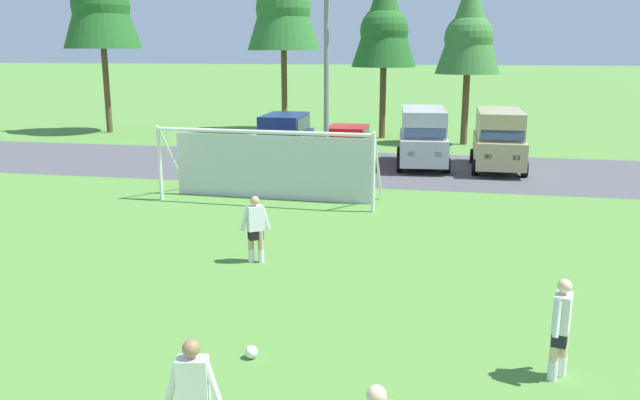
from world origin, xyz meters
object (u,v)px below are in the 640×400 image
object	(u,v)px
parked_car_slot_left	(347,145)
parked_car_slot_center	(499,138)
player_midfield_center	(561,329)
parked_car_slot_center_left	(423,136)
player_defender_far	(256,229)
parked_car_slot_far_left	(284,138)
soccer_ball	(251,352)
soccer_goal	(270,163)
street_lamp	(331,74)

from	to	relation	value
parked_car_slot_left	parked_car_slot_center	bearing A→B (deg)	2.03
player_midfield_center	parked_car_slot_center_left	distance (m)	18.82
player_midfield_center	player_defender_far	bearing A→B (deg)	144.36
parked_car_slot_far_left	parked_car_slot_left	size ratio (longest dim) A/B	1.09
soccer_ball	parked_car_slot_left	xyz separation A→B (m)	(-1.33, 18.53, 0.77)
soccer_goal	player_defender_far	distance (m)	6.58
parked_car_slot_center_left	parked_car_slot_center	bearing A→B (deg)	-2.38
soccer_ball	parked_car_slot_center	world-z (taller)	parked_car_slot_center
player_midfield_center	parked_car_slot_center_left	xyz separation A→B (m)	(-2.93, 18.58, 0.52)
parked_car_slot_center_left	street_lamp	bearing A→B (deg)	-117.09
parked_car_slot_center	parked_car_slot_left	bearing A→B (deg)	-177.97
parked_car_slot_left	parked_car_slot_center	world-z (taller)	parked_car_slot_center
player_midfield_center	parked_car_slot_center	xyz separation A→B (m)	(0.27, 18.45, 0.52)
parked_car_slot_center_left	player_defender_far	bearing A→B (deg)	-103.35
player_defender_far	parked_car_slot_center_left	world-z (taller)	parked_car_slot_center_left
soccer_ball	player_midfield_center	world-z (taller)	player_midfield_center
parked_car_slot_left	street_lamp	xyz separation A→B (m)	(0.29, -5.53, 3.32)
parked_car_slot_center	player_defender_far	bearing A→B (deg)	-115.13
parked_car_slot_center_left	street_lamp	distance (m)	7.21
soccer_ball	parked_car_slot_center	size ratio (longest dim) A/B	0.05
parked_car_slot_left	parked_car_slot_center_left	bearing A→B (deg)	6.28
soccer_ball	parked_car_slot_far_left	distance (m)	19.25
soccer_goal	parked_car_slot_center	bearing A→B (deg)	43.38
parked_car_slot_left	street_lamp	size ratio (longest dim) A/B	0.52
parked_car_slot_center_left	player_midfield_center	bearing A→B (deg)	-81.04
parked_car_slot_left	parked_car_slot_center	xyz separation A→B (m)	(6.50, 0.23, 0.47)
soccer_goal	parked_car_slot_center_left	size ratio (longest dim) A/B	1.52
player_defender_far	parked_car_slot_center_left	bearing A→B (deg)	76.65
soccer_ball	player_defender_far	world-z (taller)	player_defender_far
soccer_goal	parked_car_slot_left	size ratio (longest dim) A/B	1.77
street_lamp	parked_car_slot_far_left	bearing A→B (deg)	119.26
street_lamp	player_midfield_center	bearing A→B (deg)	-64.89
player_defender_far	soccer_goal	bearing A→B (deg)	102.67
parked_car_slot_center	parked_car_slot_far_left	bearing A→B (deg)	-179.88
player_defender_far	parked_car_slot_center_left	distance (m)	14.49
parked_car_slot_left	street_lamp	world-z (taller)	street_lamp
parked_car_slot_far_left	parked_car_slot_left	bearing A→B (deg)	-4.11
street_lamp	soccer_goal	bearing A→B (deg)	-134.75
soccer_ball	player_midfield_center	size ratio (longest dim) A/B	0.13
player_midfield_center	parked_car_slot_center	bearing A→B (deg)	89.16
soccer_ball	player_defender_far	bearing A→B (deg)	105.97
parked_car_slot_left	parked_car_slot_far_left	bearing A→B (deg)	175.89
soccer_ball	parked_car_slot_center_left	xyz separation A→B (m)	(1.97, 18.89, 1.23)
player_defender_far	parked_car_slot_far_left	bearing A→B (deg)	101.72
street_lamp	parked_car_slot_center_left	bearing A→B (deg)	62.91
parked_car_slot_far_left	street_lamp	world-z (taller)	street_lamp
player_defender_far	parked_car_slot_left	world-z (taller)	parked_car_slot_left
soccer_goal	parked_car_slot_center	size ratio (longest dim) A/B	1.56
parked_car_slot_center_left	parked_car_slot_left	bearing A→B (deg)	-173.72
player_midfield_center	parked_car_slot_center_left	bearing A→B (deg)	98.96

